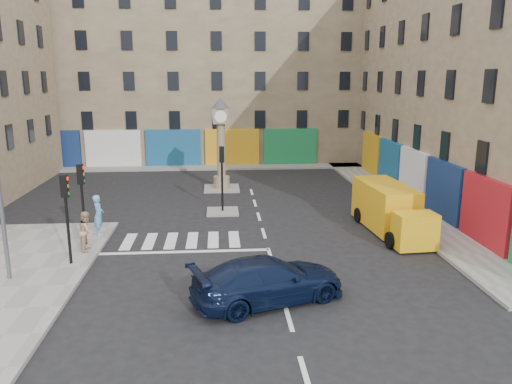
{
  "coord_description": "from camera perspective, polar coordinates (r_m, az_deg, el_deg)",
  "views": [
    {
      "loc": [
        -2.17,
        -19.6,
        7.7
      ],
      "look_at": [
        -0.34,
        4.53,
        2.0
      ],
      "focal_mm": 35.0,
      "sensor_mm": 36.0,
      "label": 1
    }
  ],
  "objects": [
    {
      "name": "yellow_van",
      "position": [
        25.8,
        15.04,
        -1.94
      ],
      "size": [
        2.5,
        6.44,
        2.3
      ],
      "rotation": [
        0.0,
        0.0,
        0.07
      ],
      "color": "gold",
      "rests_on": "ground"
    },
    {
      "name": "island_far",
      "position": [
        34.45,
        -3.94,
        0.41
      ],
      "size": [
        2.4,
        2.4,
        0.12
      ],
      "primitive_type": "cube",
      "color": "gray",
      "rests_on": "ground"
    },
    {
      "name": "clock_pillar",
      "position": [
        33.85,
        -4.03,
        6.18
      ],
      "size": [
        1.2,
        1.2,
        6.1
      ],
      "color": "#9F8468",
      "rests_on": "island_far"
    },
    {
      "name": "building_far",
      "position": [
        47.64,
        -6.74,
        14.13
      ],
      "size": [
        32.0,
        10.0,
        17.0
      ],
      "primitive_type": "cube",
      "color": "gray",
      "rests_on": "ground"
    },
    {
      "name": "island_near",
      "position": [
        28.63,
        -3.83,
        -2.25
      ],
      "size": [
        1.8,
        1.8,
        0.12
      ],
      "primitive_type": "cube",
      "color": "gray",
      "rests_on": "ground"
    },
    {
      "name": "traffic_light_left_near",
      "position": [
        21.34,
        -20.89,
        -1.41
      ],
      "size": [
        0.28,
        0.22,
        3.7
      ],
      "color": "black",
      "rests_on": "sidewalk_left"
    },
    {
      "name": "sidewalk_right",
      "position": [
        32.44,
        15.38,
        -0.82
      ],
      "size": [
        2.6,
        30.0,
        0.15
      ],
      "primitive_type": "cube",
      "color": "gray",
      "rests_on": "ground"
    },
    {
      "name": "navy_sedan",
      "position": [
        17.49,
        1.43,
        -10.03
      ],
      "size": [
        5.84,
        3.92,
        1.57
      ],
      "primitive_type": "imported",
      "rotation": [
        0.0,
        0.0,
        1.92
      ],
      "color": "black",
      "rests_on": "ground"
    },
    {
      "name": "traffic_light_island",
      "position": [
        28.07,
        -3.91,
        2.74
      ],
      "size": [
        0.28,
        0.22,
        3.7
      ],
      "color": "black",
      "rests_on": "island_near"
    },
    {
      "name": "sidewalk_far",
      "position": [
        42.52,
        -6.74,
        2.84
      ],
      "size": [
        32.0,
        2.4,
        0.15
      ],
      "primitive_type": "cube",
      "color": "gray",
      "rests_on": "ground"
    },
    {
      "name": "pedestrian_blue",
      "position": [
        25.23,
        -17.54,
        -2.49
      ],
      "size": [
        0.59,
        0.78,
        1.95
      ],
      "primitive_type": "imported",
      "rotation": [
        0.0,
        0.0,
        1.75
      ],
      "color": "#5E9FD8",
      "rests_on": "sidewalk_left"
    },
    {
      "name": "pedestrian_tan",
      "position": [
        23.14,
        -18.77,
        -4.23
      ],
      "size": [
        0.72,
        0.89,
        1.76
      ],
      "primitive_type": "imported",
      "rotation": [
        0.0,
        0.0,
        1.63
      ],
      "color": "tan",
      "rests_on": "sidewalk_left"
    },
    {
      "name": "building_right",
      "position": [
        34.22,
        26.45,
        12.42
      ],
      "size": [
        10.0,
        30.0,
        16.0
      ],
      "primitive_type": "cube",
      "color": "#9F8468",
      "rests_on": "ground"
    },
    {
      "name": "ground",
      "position": [
        21.17,
        1.88,
        -8.09
      ],
      "size": [
        120.0,
        120.0,
        0.0
      ],
      "primitive_type": "plane",
      "color": "black",
      "rests_on": "ground"
    },
    {
      "name": "traffic_light_left_far",
      "position": [
        23.58,
        -19.28,
        0.06
      ],
      "size": [
        0.28,
        0.22,
        3.7
      ],
      "color": "black",
      "rests_on": "sidewalk_left"
    }
  ]
}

